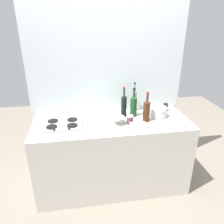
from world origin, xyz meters
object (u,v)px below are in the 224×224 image
Objects in this scene: wine_bottle_leftmost at (134,105)px; condiment_jar_front at (130,120)px; wine_bottle_mid_left at (134,100)px; butter_dish at (138,126)px; mixing_bowl at (117,120)px; stovetop_hob at (62,124)px; wine_bottle_rightmost at (147,110)px; wine_bottle_mid_right at (124,105)px; condiment_jar_rear at (166,107)px; plate_stack at (158,112)px.

wine_bottle_leftmost is 0.23m from condiment_jar_front.
butter_dish is (-0.07, -0.47, -0.12)m from wine_bottle_mid_left.
mixing_bowl reaches higher than butter_dish.
stovetop_hob is 0.75m from condiment_jar_front.
wine_bottle_rightmost is 3.52× the size of condiment_jar_front.
wine_bottle_rightmost reaches higher than butter_dish.
stovetop_hob is at bearing -169.07° from wine_bottle_mid_right.
wine_bottle_mid_left is 3.64× the size of condiment_jar_rear.
wine_bottle_mid_left is at bearing 73.42° from wine_bottle_leftmost.
stovetop_hob is 2.65× the size of mixing_bowl.
wine_bottle_leftmost is 3.46× the size of condiment_jar_rear.
stovetop_hob is at bearing 174.30° from condiment_jar_front.
butter_dish is at bearing -74.48° from wine_bottle_mid_right.
wine_bottle_rightmost is 0.35m from mixing_bowl.
mixing_bowl is (-0.52, -0.12, -0.01)m from plate_stack.
wine_bottle_mid_right reaches higher than wine_bottle_rightmost.
wine_bottle_mid_right is at bearing 97.25° from condiment_jar_front.
mixing_bowl reaches higher than stovetop_hob.
wine_bottle_mid_right is 1.06× the size of wine_bottle_rightmost.
condiment_jar_front is (0.75, -0.07, 0.04)m from stovetop_hob.
wine_bottle_mid_right reaches higher than butter_dish.
plate_stack is 0.61× the size of wine_bottle_rightmost.
condiment_jar_front is at bearing -5.70° from stovetop_hob.
condiment_jar_rear is (0.34, 0.25, -0.08)m from wine_bottle_rightmost.
stovetop_hob is 0.86m from wine_bottle_leftmost.
mixing_bowl is 0.14m from condiment_jar_front.
wine_bottle_rightmost is at bearing -2.18° from stovetop_hob.
stovetop_hob is 0.75m from wine_bottle_mid_right.
wine_bottle_leftmost is 0.95× the size of wine_bottle_mid_right.
wine_bottle_mid_left is 1.05× the size of wine_bottle_rightmost.
wine_bottle_mid_right is at bearing -172.89° from condiment_jar_rear.
stovetop_hob is 0.61m from mixing_bowl.
plate_stack reaches higher than butter_dish.
stovetop_hob is 1.17× the size of wine_bottle_mid_left.
condiment_jar_rear is at bearing 28.04° from condiment_jar_front.
mixing_bowl is 0.73m from condiment_jar_rear.
wine_bottle_mid_right is 0.57m from condiment_jar_rear.
mixing_bowl is at bearing -120.53° from wine_bottle_mid_right.
wine_bottle_leftmost is 0.95× the size of wine_bottle_mid_left.
butter_dish is at bearing -13.05° from stovetop_hob.
wine_bottle_mid_left is at bearing 41.70° from wine_bottle_mid_right.
stovetop_hob is 0.94m from wine_bottle_mid_left.
wine_bottle_mid_left reaches higher than plate_stack.
wine_bottle_rightmost is 2.15× the size of mixing_bowl.
wine_bottle_mid_right reaches higher than plate_stack.
plate_stack is (1.13, 0.07, 0.04)m from stovetop_hob.
condiment_jar_rear is at bearing 7.11° from wine_bottle_mid_right.
plate_stack is 2.15× the size of condiment_jar_front.
butter_dish is at bearing -139.75° from condiment_jar_rear.
stovetop_hob is 1.23× the size of wine_bottle_rightmost.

